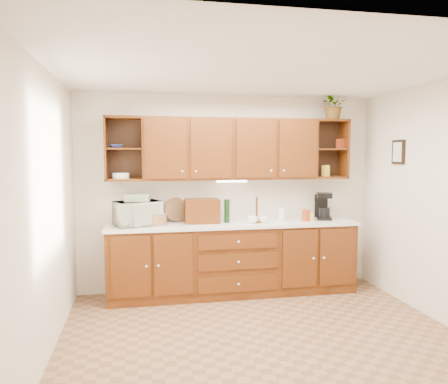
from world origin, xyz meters
name	(u,v)px	position (x,y,z in m)	size (l,w,h in m)	color
floor	(264,339)	(0.00, 0.00, 0.00)	(4.00, 4.00, 0.00)	#8C6140
ceiling	(266,71)	(0.00, 0.00, 2.60)	(4.00, 4.00, 0.00)	white
back_wall	(228,193)	(0.00, 1.75, 1.30)	(4.00, 4.00, 0.00)	beige
left_wall	(45,214)	(-2.00, 0.00, 1.30)	(3.50, 3.50, 0.00)	beige
right_wall	(448,204)	(2.00, 0.00, 1.30)	(3.50, 3.50, 0.00)	beige
base_cabinets	(233,260)	(0.00, 1.45, 0.45)	(3.20, 0.60, 0.90)	#3A1706
countertop	(233,224)	(0.00, 1.44, 0.92)	(3.24, 0.64, 0.04)	silver
upper_cabinets	(232,149)	(0.01, 1.59, 1.89)	(3.20, 0.33, 0.80)	#3A1706
undercabinet_light	(232,181)	(0.00, 1.53, 1.47)	(0.40, 0.05, 0.03)	white
framed_picture	(398,152)	(1.98, 0.90, 1.85)	(0.03, 0.24, 0.30)	black
wicker_basket	(157,219)	(-0.98, 1.43, 1.01)	(0.24, 0.24, 0.14)	brown
microwave	(138,213)	(-1.21, 1.46, 1.09)	(0.54, 0.37, 0.30)	white
towel_stack	(138,198)	(-1.21, 1.46, 1.28)	(0.29, 0.21, 0.09)	tan
wine_bottle	(227,211)	(-0.08, 1.46, 1.09)	(0.07, 0.07, 0.30)	black
woven_tray	(176,221)	(-0.72, 1.69, 0.95)	(0.32, 0.32, 0.02)	brown
bread_box	(202,211)	(-0.40, 1.50, 1.09)	(0.44, 0.28, 0.31)	#3A1706
mug_tree	(257,219)	(0.30, 1.38, 0.99)	(0.31, 0.30, 0.33)	#3A1706
canister_red	(306,215)	(0.97, 1.39, 1.02)	(0.10, 0.10, 0.15)	#973016
canister_white	(282,215)	(0.67, 1.48, 1.02)	(0.08, 0.08, 0.16)	white
canister_yellow	(311,217)	(1.05, 1.41, 0.99)	(0.09, 0.09, 0.10)	yellow
coffee_maker	(323,206)	(1.27, 1.50, 1.11)	(0.26, 0.30, 0.36)	black
bowl_stack	(116,146)	(-1.46, 1.56, 1.92)	(0.17, 0.17, 0.04)	navy
plate_stack	(121,176)	(-1.41, 1.58, 1.56)	(0.21, 0.21, 0.07)	white
pantry_box_yellow	(326,171)	(1.31, 1.55, 1.60)	(0.09, 0.07, 0.15)	yellow
pantry_box_red	(340,144)	(1.52, 1.56, 1.97)	(0.09, 0.08, 0.13)	#973016
potted_plant	(334,105)	(1.41, 1.54, 2.49)	(0.35, 0.30, 0.39)	#999999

